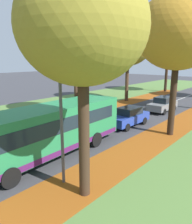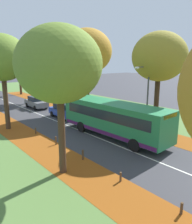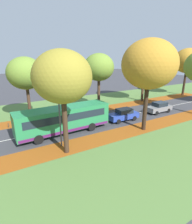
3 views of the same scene
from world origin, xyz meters
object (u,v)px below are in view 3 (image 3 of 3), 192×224
at_px(tree_right_mid, 149,65).
at_px(streetlamp_right, 58,108).
at_px(tree_left_far, 145,60).
at_px(tree_left_near, 25,74).
at_px(bollard_sixth, 85,112).
at_px(bollard_fourth, 38,120).
at_px(car_grey_following, 159,107).
at_px(car_blue_lead, 123,115).
at_px(tree_left_distant, 188,61).
at_px(tree_left_mid, 99,68).
at_px(bollard_third, 8,125).
at_px(bollard_fifth, 63,116).
at_px(bus, 64,118).
at_px(tree_right_near, 62,77).

bearing_deg(tree_right_mid, streetlamp_right, -98.13).
relative_size(tree_left_far, streetlamp_right, 1.74).
xyz_separation_m(tree_left_near, tree_right_mid, (10.46, 10.87, 1.27)).
bearing_deg(bollard_sixth, tree_right_mid, 21.44).
relative_size(tree_right_mid, streetlamp_right, 1.69).
relative_size(bollard_fourth, car_grey_following, 0.16).
distance_m(car_blue_lead, car_grey_following, 6.95).
height_order(tree_left_distant, car_blue_lead, tree_left_distant).
distance_m(tree_left_mid, car_grey_following, 11.08).
bearing_deg(tree_left_mid, streetlamp_right, -48.05).
xyz_separation_m(bollard_third, bollard_fifth, (0.07, 6.95, 0.06)).
bearing_deg(tree_left_near, tree_left_far, 89.49).
distance_m(tree_left_distant, car_blue_lead, 23.79).
xyz_separation_m(tree_left_near, bollard_fifth, (1.87, 4.01, -5.84)).
bearing_deg(car_grey_following, tree_left_mid, -131.67).
xyz_separation_m(bollard_fifth, car_blue_lead, (4.94, 6.72, 0.48)).
bearing_deg(bollard_fourth, bus, 22.07).
bearing_deg(tree_left_far, bollard_sixth, -82.83).
relative_size(tree_left_near, tree_left_far, 0.79).
xyz_separation_m(tree_right_near, bollard_sixth, (-8.93, 6.37, -6.42)).
xyz_separation_m(tree_right_mid, bollard_fourth, (-8.59, -10.34, -7.10)).
relative_size(tree_left_near, tree_right_mid, 0.82).
height_order(tree_left_far, tree_right_near, tree_left_far).
height_order(bollard_third, bollard_fourth, bollard_fourth).
bearing_deg(tree_left_far, bollard_fifth, -84.17).
relative_size(tree_left_near, car_blue_lead, 1.95).
distance_m(bollard_fifth, car_grey_following, 14.54).
relative_size(bus, car_grey_following, 2.49).
height_order(tree_left_near, car_grey_following, tree_left_near).
relative_size(tree_right_mid, bollard_fourth, 14.58).
bearing_deg(tree_right_mid, bollard_fifth, -141.37).
relative_size(bollard_fourth, bus, 0.07).
bearing_deg(streetlamp_right, car_blue_lead, 103.21).
height_order(bollard_sixth, car_blue_lead, car_blue_lead).
distance_m(tree_right_mid, bollard_fifth, 13.09).
relative_size(bollard_fifth, car_grey_following, 0.16).
bearing_deg(tree_left_far, streetlamp_right, -65.45).
relative_size(tree_left_mid, tree_left_far, 0.84).
height_order(bollard_fourth, car_grey_following, car_grey_following).
relative_size(tree_left_near, bollard_fifth, 12.29).
bearing_deg(tree_left_distant, tree_right_mid, -65.50).
bearing_deg(bollard_fourth, tree_left_mid, 97.67).
distance_m(tree_left_near, tree_left_far, 20.63).
relative_size(bollard_fourth, car_blue_lead, 0.16).
bearing_deg(bollard_third, tree_left_mid, 95.45).
xyz_separation_m(tree_left_far, bus, (6.42, -18.12, -5.86)).
bearing_deg(bollard_sixth, tree_left_mid, 112.66).
bearing_deg(bus, tree_right_near, -17.90).
bearing_deg(tree_left_far, car_blue_lead, -56.04).
bearing_deg(tree_left_near, bollard_fourth, 16.04).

